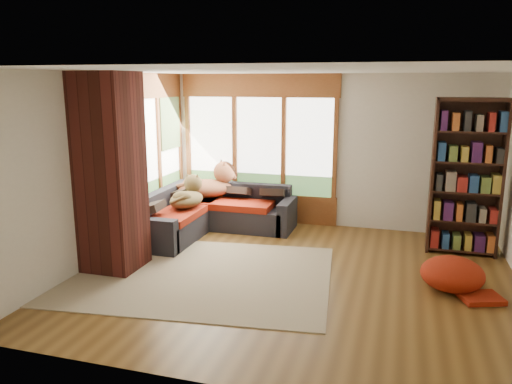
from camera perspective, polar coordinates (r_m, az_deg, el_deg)
The scene contains 16 objects.
floor at distance 6.57m, azimuth 4.43°, elevation -9.62°, with size 5.50×5.50×0.00m, color brown.
ceiling at distance 6.08m, azimuth 4.85°, elevation 13.69°, with size 5.50×5.50×0.00m, color white.
wall_back at distance 8.62m, azimuth 8.07°, elevation 4.62°, with size 5.50×0.04×2.60m, color silver.
wall_front at distance 3.85m, azimuth -3.10°, elevation -5.25°, with size 5.50×0.04×2.60m, color silver.
wall_left at distance 7.26m, azimuth -17.14°, elevation 2.69°, with size 0.04×5.00×2.60m, color silver.
windows_back at distance 8.84m, azimuth 0.31°, elevation 5.26°, with size 2.82×0.10×1.90m.
windows_left at distance 8.25m, azimuth -12.42°, elevation 4.44°, with size 0.10×2.62×1.90m.
roller_blind at distance 8.93m, azimuth -9.80°, elevation 7.74°, with size 0.03×0.72×0.90m, color #6B8D53.
brick_chimney at distance 6.78m, azimuth -16.29°, elevation 2.08°, with size 0.70×0.70×2.60m, color #471914.
sectional_sofa at distance 8.57m, azimuth -5.99°, elevation -2.18°, with size 2.20×2.20×0.80m.
area_rug at distance 6.66m, azimuth -6.64°, elevation -9.29°, with size 3.42×2.61×0.01m, color beige.
bookshelf at distance 7.73m, azimuth 22.89°, elevation 1.52°, with size 0.97×0.32×2.25m.
pouf at distance 6.53m, azimuth 21.53°, elevation -8.61°, with size 0.75×0.75×0.40m, color #9D2A16.
dog_tan at distance 8.71m, azimuth -5.30°, elevation 1.52°, with size 1.12×1.03×0.55m.
dog_brindle at distance 8.13m, azimuth -7.78°, elevation 0.21°, with size 0.49×0.79×0.43m.
throw_pillows at distance 8.59m, azimuth -5.45°, elevation 0.92°, with size 1.98×1.68×0.45m.
Camera 1 is at (1.24, -5.95, 2.48)m, focal length 35.00 mm.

